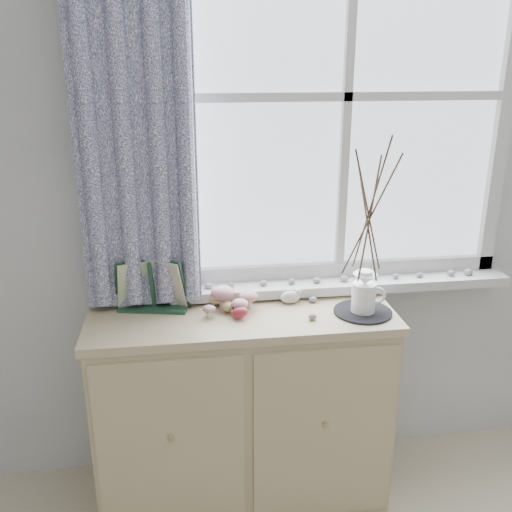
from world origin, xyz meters
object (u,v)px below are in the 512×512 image
at_px(botanical_book, 152,286).
at_px(toadstool_cluster, 231,298).
at_px(sideboard, 243,406).
at_px(twig_pitcher, 369,212).

xyz_separation_m(botanical_book, toadstool_cluster, (0.31, -0.02, -0.06)).
distance_m(sideboard, botanical_book, 0.64).
bearing_deg(sideboard, botanical_book, 170.09).
bearing_deg(toadstool_cluster, sideboard, -47.68).
height_order(sideboard, toadstool_cluster, toadstool_cluster).
bearing_deg(twig_pitcher, sideboard, -172.77).
bearing_deg(toadstool_cluster, botanical_book, 176.43).
relative_size(sideboard, toadstool_cluster, 5.36).
relative_size(sideboard, twig_pitcher, 1.69).
distance_m(sideboard, toadstool_cluster, 0.48).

